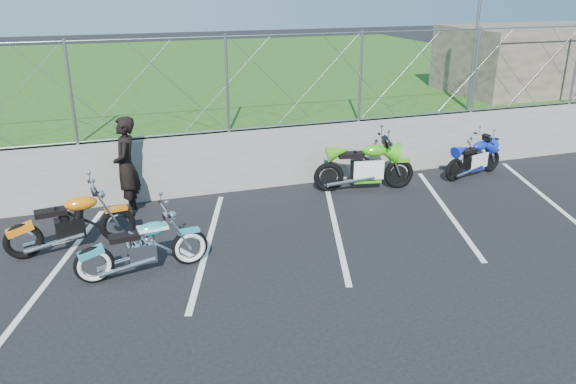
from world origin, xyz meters
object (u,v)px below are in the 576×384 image
object	(u,v)px
cruiser_turquoise	(144,249)
person_standing	(126,166)
naked_orange	(73,225)
sportbike_blue	(475,160)
sportbike_green	(366,168)

from	to	relation	value
cruiser_turquoise	person_standing	distance (m)	2.61
naked_orange	cruiser_turquoise	bearing A→B (deg)	-57.40
sportbike_blue	cruiser_turquoise	bearing A→B (deg)	-177.28
sportbike_blue	person_standing	world-z (taller)	person_standing
sportbike_blue	person_standing	distance (m)	7.77
sportbike_green	naked_orange	bearing A→B (deg)	-159.22
person_standing	sportbike_blue	bearing A→B (deg)	95.89
sportbike_green	sportbike_blue	size ratio (longest dim) A/B	1.24
naked_orange	person_standing	xyz separation A→B (m)	(1.00, 1.33, 0.51)
cruiser_turquoise	sportbike_green	bearing A→B (deg)	19.38
sportbike_blue	naked_orange	bearing A→B (deg)	173.07
naked_orange	person_standing	distance (m)	1.74
sportbike_green	person_standing	world-z (taller)	person_standing
naked_orange	person_standing	world-z (taller)	person_standing
cruiser_turquoise	sportbike_blue	world-z (taller)	cruiser_turquoise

